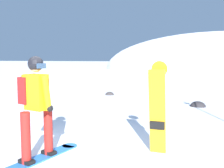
% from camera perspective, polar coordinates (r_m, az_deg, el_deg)
% --- Properties ---
extents(ground_plane, '(300.00, 300.00, 0.00)m').
position_cam_1_polar(ground_plane, '(4.92, -8.70, -14.42)').
color(ground_plane, white).
extents(ridge_peak_main, '(36.63, 32.97, 11.73)m').
position_cam_1_polar(ridge_peak_main, '(46.05, 21.97, 3.02)').
color(ridge_peak_main, white).
rests_on(ridge_peak_main, ground).
extents(snowboarder_main, '(0.65, 1.80, 1.71)m').
position_cam_1_polar(snowboarder_main, '(4.50, -16.20, -4.37)').
color(snowboarder_main, blue).
rests_on(snowboarder_main, ground).
extents(spare_snowboard, '(0.28, 0.33, 1.64)m').
position_cam_1_polar(spare_snowboard, '(4.62, 9.82, -5.08)').
color(spare_snowboard, orange).
rests_on(spare_snowboard, ground).
extents(rock_dark, '(0.41, 0.35, 0.29)m').
position_cam_1_polar(rock_dark, '(12.20, -0.52, -2.38)').
color(rock_dark, '#383333').
rests_on(rock_dark, ground).
extents(rock_mid, '(0.53, 0.45, 0.37)m').
position_cam_1_polar(rock_mid, '(9.74, 18.06, -4.66)').
color(rock_mid, '#282628').
rests_on(rock_mid, ground).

